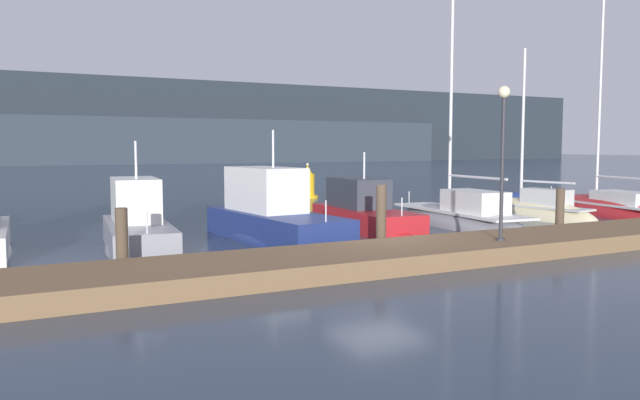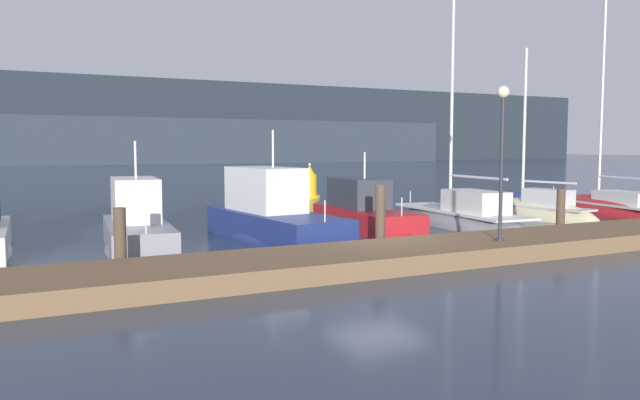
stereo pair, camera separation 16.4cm
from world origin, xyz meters
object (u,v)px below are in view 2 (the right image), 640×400
at_px(motorboat_berth_5, 364,220).
at_px(sailboat_berth_6, 461,222).
at_px(motorboat_berth_3, 137,236).
at_px(sailboat_berth_8, 610,213).
at_px(motorboat_berth_4, 274,227).
at_px(channel_buoy, 310,185).
at_px(dock_lamppost, 502,138).
at_px(rowboat_adrift, 533,197).
at_px(sailboat_berth_7, 533,216).

xyz_separation_m(motorboat_berth_5, sailboat_berth_6, (3.62, -0.97, -0.20)).
bearing_deg(motorboat_berth_3, sailboat_berth_8, 0.93).
distance_m(motorboat_berth_4, channel_buoy, 16.54).
relative_size(motorboat_berth_3, dock_lamppost, 1.42).
height_order(motorboat_berth_3, channel_buoy, motorboat_berth_3).
bearing_deg(motorboat_berth_4, sailboat_berth_6, 0.41).
relative_size(motorboat_berth_5, channel_buoy, 3.08).
height_order(channel_buoy, dock_lamppost, dock_lamppost).
relative_size(motorboat_berth_3, rowboat_adrift, 1.79).
relative_size(sailboat_berth_6, channel_buoy, 5.73).
distance_m(motorboat_berth_5, channel_buoy, 14.00).
height_order(sailboat_berth_7, dock_lamppost, sailboat_berth_7).
bearing_deg(sailboat_berth_6, motorboat_berth_4, -179.59).
xyz_separation_m(motorboat_berth_3, sailboat_berth_7, (16.15, 0.72, -0.28)).
xyz_separation_m(motorboat_berth_3, motorboat_berth_5, (8.25, 1.09, -0.05)).
bearing_deg(sailboat_berth_8, channel_buoy, 119.06).
relative_size(dock_lamppost, rowboat_adrift, 1.26).
bearing_deg(dock_lamppost, sailboat_berth_8, 26.62).
bearing_deg(motorboat_berth_4, rowboat_adrift, 23.92).
relative_size(motorboat_berth_4, motorboat_berth_5, 1.13).
relative_size(motorboat_berth_5, dock_lamppost, 1.52).
distance_m(motorboat_berth_4, motorboat_berth_5, 4.11).
height_order(motorboat_berth_3, motorboat_berth_4, motorboat_berth_4).
height_order(motorboat_berth_3, sailboat_berth_8, sailboat_berth_8).
bearing_deg(dock_lamppost, channel_buoy, 78.74).
xyz_separation_m(motorboat_berth_4, motorboat_berth_5, (3.98, 1.02, -0.08)).
bearing_deg(sailboat_berth_8, dock_lamppost, -153.38).
xyz_separation_m(motorboat_berth_3, sailboat_berth_8, (20.31, 0.33, -0.30)).
xyz_separation_m(sailboat_berth_7, rowboat_adrift, (8.67, 8.47, -0.10)).
height_order(motorboat_berth_4, motorboat_berth_5, motorboat_berth_4).
xyz_separation_m(motorboat_berth_3, rowboat_adrift, (24.83, 9.19, -0.39)).
xyz_separation_m(motorboat_berth_4, dock_lamppost, (4.23, -5.66, 2.78)).
height_order(motorboat_berth_4, sailboat_berth_6, sailboat_berth_6).
bearing_deg(channel_buoy, sailboat_berth_7, -75.00).
height_order(sailboat_berth_8, dock_lamppost, sailboat_berth_8).
relative_size(sailboat_berth_6, rowboat_adrift, 3.56).
relative_size(motorboat_berth_3, motorboat_berth_4, 0.83).
bearing_deg(sailboat_berth_8, motorboat_berth_5, 176.40).
bearing_deg(motorboat_berth_5, channel_buoy, 72.40).
height_order(channel_buoy, rowboat_adrift, channel_buoy).
bearing_deg(dock_lamppost, motorboat_berth_5, 92.09).
xyz_separation_m(motorboat_berth_3, sailboat_berth_6, (11.87, 0.12, -0.25)).
distance_m(motorboat_berth_3, channel_buoy, 19.08).
distance_m(sailboat_berth_8, dock_lamppost, 13.58).
distance_m(motorboat_berth_3, motorboat_berth_5, 8.32).
height_order(motorboat_berth_4, rowboat_adrift, motorboat_berth_4).
height_order(sailboat_berth_6, rowboat_adrift, sailboat_berth_6).
relative_size(motorboat_berth_3, sailboat_berth_7, 0.74).
bearing_deg(motorboat_berth_3, channel_buoy, 49.13).
bearing_deg(dock_lamppost, motorboat_berth_3, 146.63).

